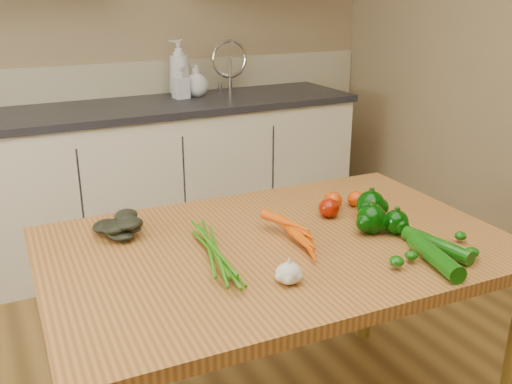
{
  "coord_description": "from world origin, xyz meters",
  "views": [
    {
      "loc": [
        -0.52,
        -0.96,
        1.52
      ],
      "look_at": [
        0.33,
        0.71,
        0.85
      ],
      "focal_mm": 40.0,
      "sensor_mm": 36.0,
      "label": 1
    }
  ],
  "objects_px": {
    "soap_bottle_a": "(179,68)",
    "leafy_greens": "(115,220)",
    "pepper_a": "(372,219)",
    "pepper_b": "(371,205)",
    "zucchini_a": "(437,245)",
    "zucchini_b": "(435,257)",
    "pepper_c": "(396,222)",
    "soap_bottle_b": "(181,83)",
    "garlic_bulb": "(289,273)",
    "table": "(277,267)",
    "tomato_a": "(329,208)",
    "tomato_c": "(356,199)",
    "tomato_b": "(333,201)",
    "carrot_bunch": "(271,238)",
    "soap_bottle_c": "(196,81)"
  },
  "relations": [
    {
      "from": "soap_bottle_a",
      "to": "zucchini_a",
      "type": "bearing_deg",
      "value": -11.97
    },
    {
      "from": "soap_bottle_c",
      "to": "garlic_bulb",
      "type": "bearing_deg",
      "value": -36.61
    },
    {
      "from": "table",
      "to": "tomato_c",
      "type": "bearing_deg",
      "value": 22.02
    },
    {
      "from": "zucchini_a",
      "to": "leafy_greens",
      "type": "bearing_deg",
      "value": 145.82
    },
    {
      "from": "garlic_bulb",
      "to": "zucchini_a",
      "type": "bearing_deg",
      "value": -4.16
    },
    {
      "from": "soap_bottle_a",
      "to": "soap_bottle_c",
      "type": "bearing_deg",
      "value": 47.57
    },
    {
      "from": "soap_bottle_b",
      "to": "tomato_a",
      "type": "relative_size",
      "value": 2.54
    },
    {
      "from": "soap_bottle_a",
      "to": "leafy_greens",
      "type": "xyz_separation_m",
      "value": [
        -0.8,
        -1.6,
        -0.25
      ]
    },
    {
      "from": "soap_bottle_a",
      "to": "tomato_b",
      "type": "height_order",
      "value": "soap_bottle_a"
    },
    {
      "from": "carrot_bunch",
      "to": "tomato_a",
      "type": "distance_m",
      "value": 0.33
    },
    {
      "from": "garlic_bulb",
      "to": "pepper_a",
      "type": "bearing_deg",
      "value": 22.71
    },
    {
      "from": "tomato_b",
      "to": "zucchini_b",
      "type": "height_order",
      "value": "tomato_b"
    },
    {
      "from": "pepper_a",
      "to": "zucchini_a",
      "type": "bearing_deg",
      "value": -67.4
    },
    {
      "from": "garlic_bulb",
      "to": "tomato_b",
      "type": "relative_size",
      "value": 1.02
    },
    {
      "from": "soap_bottle_b",
      "to": "leafy_greens",
      "type": "relative_size",
      "value": 0.91
    },
    {
      "from": "tomato_c",
      "to": "soap_bottle_a",
      "type": "bearing_deg",
      "value": 91.51
    },
    {
      "from": "pepper_a",
      "to": "leafy_greens",
      "type": "bearing_deg",
      "value": 154.33
    },
    {
      "from": "tomato_a",
      "to": "tomato_c",
      "type": "distance_m",
      "value": 0.15
    },
    {
      "from": "tomato_c",
      "to": "tomato_b",
      "type": "bearing_deg",
      "value": 169.68
    },
    {
      "from": "table",
      "to": "soap_bottle_a",
      "type": "bearing_deg",
      "value": 81.24
    },
    {
      "from": "zucchini_b",
      "to": "pepper_c",
      "type": "bearing_deg",
      "value": 78.43
    },
    {
      "from": "soap_bottle_a",
      "to": "pepper_b",
      "type": "height_order",
      "value": "soap_bottle_a"
    },
    {
      "from": "soap_bottle_b",
      "to": "garlic_bulb",
      "type": "xyz_separation_m",
      "value": [
        -0.44,
        -2.04,
        -0.19
      ]
    },
    {
      "from": "soap_bottle_a",
      "to": "tomato_c",
      "type": "distance_m",
      "value": 1.76
    },
    {
      "from": "pepper_b",
      "to": "pepper_c",
      "type": "relative_size",
      "value": 1.25
    },
    {
      "from": "table",
      "to": "soap_bottle_c",
      "type": "xyz_separation_m",
      "value": [
        0.45,
        1.83,
        0.31
      ]
    },
    {
      "from": "table",
      "to": "pepper_c",
      "type": "relative_size",
      "value": 18.41
    },
    {
      "from": "pepper_a",
      "to": "pepper_b",
      "type": "bearing_deg",
      "value": 53.78
    },
    {
      "from": "table",
      "to": "soap_bottle_a",
      "type": "relative_size",
      "value": 4.39
    },
    {
      "from": "leafy_greens",
      "to": "zucchini_b",
      "type": "bearing_deg",
      "value": -39.19
    },
    {
      "from": "pepper_c",
      "to": "zucchini_b",
      "type": "relative_size",
      "value": 0.33
    },
    {
      "from": "pepper_a",
      "to": "tomato_c",
      "type": "distance_m",
      "value": 0.24
    },
    {
      "from": "table",
      "to": "leafy_greens",
      "type": "relative_size",
      "value": 7.16
    },
    {
      "from": "soap_bottle_c",
      "to": "pepper_a",
      "type": "distance_m",
      "value": 1.92
    },
    {
      "from": "pepper_a",
      "to": "tomato_a",
      "type": "height_order",
      "value": "pepper_a"
    },
    {
      "from": "pepper_a",
      "to": "zucchini_b",
      "type": "height_order",
      "value": "pepper_a"
    },
    {
      "from": "pepper_c",
      "to": "tomato_a",
      "type": "bearing_deg",
      "value": 117.56
    },
    {
      "from": "soap_bottle_c",
      "to": "zucchini_b",
      "type": "relative_size",
      "value": 0.78
    },
    {
      "from": "soap_bottle_b",
      "to": "zucchini_b",
      "type": "xyz_separation_m",
      "value": [
        -0.01,
        -2.14,
        -0.2
      ]
    },
    {
      "from": "soap_bottle_c",
      "to": "tomato_c",
      "type": "height_order",
      "value": "soap_bottle_c"
    },
    {
      "from": "soap_bottle_a",
      "to": "zucchini_a",
      "type": "relative_size",
      "value": 1.43
    },
    {
      "from": "garlic_bulb",
      "to": "zucchini_a",
      "type": "distance_m",
      "value": 0.49
    },
    {
      "from": "soap_bottle_c",
      "to": "tomato_c",
      "type": "distance_m",
      "value": 1.7
    },
    {
      "from": "tomato_b",
      "to": "pepper_b",
      "type": "bearing_deg",
      "value": -66.12
    },
    {
      "from": "leafy_greens",
      "to": "pepper_a",
      "type": "bearing_deg",
      "value": -25.67
    },
    {
      "from": "carrot_bunch",
      "to": "leafy_greens",
      "type": "distance_m",
      "value": 0.51
    },
    {
      "from": "carrot_bunch",
      "to": "zucchini_a",
      "type": "relative_size",
      "value": 1.14
    },
    {
      "from": "table",
      "to": "leafy_greens",
      "type": "bearing_deg",
      "value": 148.93
    },
    {
      "from": "soap_bottle_c",
      "to": "leafy_greens",
      "type": "height_order",
      "value": "soap_bottle_c"
    },
    {
      "from": "soap_bottle_b",
      "to": "soap_bottle_c",
      "type": "xyz_separation_m",
      "value": [
        0.11,
        0.03,
        0.0
      ]
    }
  ]
}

